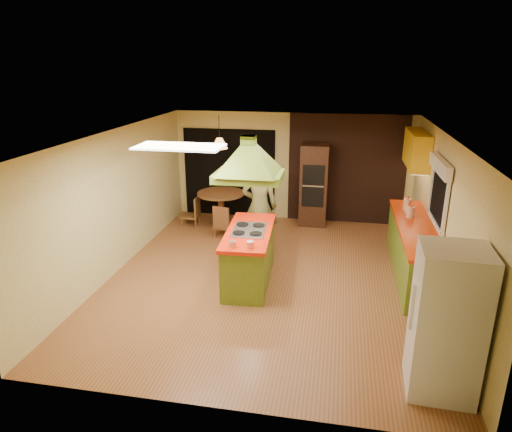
% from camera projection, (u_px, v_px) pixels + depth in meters
% --- Properties ---
extents(ground, '(6.50, 6.50, 0.00)m').
position_uv_depth(ground, '(270.00, 277.00, 8.01)').
color(ground, '#9B5D33').
rests_on(ground, ground).
extents(room_walls, '(5.50, 6.50, 6.50)m').
position_uv_depth(room_walls, '(271.00, 210.00, 7.60)').
color(room_walls, beige).
rests_on(room_walls, ground).
extents(ceiling_plane, '(6.50, 6.50, 0.00)m').
position_uv_depth(ceiling_plane, '(271.00, 135.00, 7.20)').
color(ceiling_plane, silver).
rests_on(ceiling_plane, room_walls).
extents(brick_panel, '(2.64, 0.03, 2.50)m').
position_uv_depth(brick_panel, '(346.00, 170.00, 10.39)').
color(brick_panel, '#381E14').
rests_on(brick_panel, ground).
extents(nook_opening, '(2.20, 0.03, 2.10)m').
position_uv_depth(nook_opening, '(229.00, 173.00, 10.93)').
color(nook_opening, black).
rests_on(nook_opening, ground).
extents(right_counter, '(0.62, 3.05, 0.92)m').
position_uv_depth(right_counter, '(413.00, 250.00, 7.99)').
color(right_counter, olive).
rests_on(right_counter, ground).
extents(upper_cabinets, '(0.34, 1.40, 0.70)m').
position_uv_depth(upper_cabinets, '(417.00, 149.00, 8.98)').
color(upper_cabinets, yellow).
rests_on(upper_cabinets, room_walls).
extents(window_right, '(0.12, 1.35, 1.06)m').
position_uv_depth(window_right, '(440.00, 181.00, 7.34)').
color(window_right, black).
rests_on(window_right, room_walls).
extents(fluor_panel, '(1.20, 0.60, 0.03)m').
position_uv_depth(fluor_panel, '(179.00, 147.00, 6.28)').
color(fluor_panel, white).
rests_on(fluor_panel, ceiling_plane).
extents(kitchen_island, '(0.85, 1.89, 0.94)m').
position_uv_depth(kitchen_island, '(249.00, 255.00, 7.75)').
color(kitchen_island, olive).
rests_on(kitchen_island, ground).
extents(range_hood, '(1.08, 0.78, 0.80)m').
position_uv_depth(range_hood, '(249.00, 152.00, 7.17)').
color(range_hood, olive).
rests_on(range_hood, ceiling_plane).
extents(man, '(0.71, 0.49, 1.88)m').
position_uv_depth(man, '(259.00, 207.00, 8.79)').
color(man, brown).
rests_on(man, ground).
extents(refrigerator, '(0.75, 0.71, 1.76)m').
position_uv_depth(refrigerator, '(447.00, 322.00, 5.02)').
color(refrigerator, white).
rests_on(refrigerator, ground).
extents(wall_oven, '(0.62, 0.60, 1.86)m').
position_uv_depth(wall_oven, '(314.00, 185.00, 10.35)').
color(wall_oven, '#432515').
rests_on(wall_oven, ground).
extents(dining_table, '(1.06, 1.06, 0.79)m').
position_uv_depth(dining_table, '(221.00, 202.00, 10.35)').
color(dining_table, brown).
rests_on(dining_table, ground).
extents(chair_left, '(0.37, 0.37, 0.67)m').
position_uv_depth(chair_left, '(191.00, 211.00, 10.45)').
color(chair_left, brown).
rests_on(chair_left, ground).
extents(chair_near, '(0.46, 0.46, 0.71)m').
position_uv_depth(chair_near, '(225.00, 221.00, 9.77)').
color(chair_near, brown).
rests_on(chair_near, ground).
extents(pendant_lamp, '(0.47, 0.47, 0.23)m').
position_uv_depth(pendant_lamp, '(220.00, 143.00, 9.92)').
color(pendant_lamp, '#FF9E3F').
rests_on(pendant_lamp, ceiling_plane).
extents(canister_large, '(0.18, 0.18, 0.23)m').
position_uv_depth(canister_large, '(408.00, 204.00, 8.62)').
color(canister_large, beige).
rests_on(canister_large, right_counter).
extents(canister_medium, '(0.18, 0.18, 0.20)m').
position_uv_depth(canister_medium, '(411.00, 212.00, 8.22)').
color(canister_medium, beige).
rests_on(canister_medium, right_counter).
extents(canister_small, '(0.14, 0.14, 0.14)m').
position_uv_depth(canister_small, '(408.00, 209.00, 8.47)').
color(canister_small, beige).
rests_on(canister_small, right_counter).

